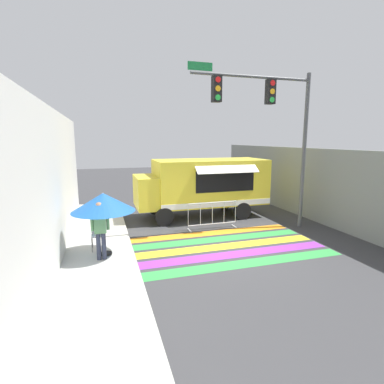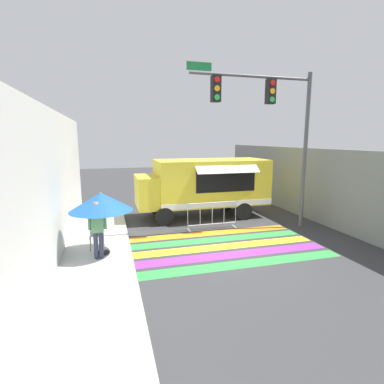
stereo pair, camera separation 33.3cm
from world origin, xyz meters
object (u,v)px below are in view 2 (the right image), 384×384
object	(u,v)px
food_truck	(201,184)
patio_umbrella	(101,202)
traffic_signal_pole	(271,115)
folding_chair	(97,231)
vendor_person	(97,226)
barricade_front	(212,216)

from	to	relation	value
food_truck	patio_umbrella	world-z (taller)	food_truck
traffic_signal_pole	patio_umbrella	xyz separation A→B (m)	(-6.31, -1.22, -2.77)
traffic_signal_pole	folding_chair	xyz separation A→B (m)	(-6.51, -0.61, -3.85)
food_truck	folding_chair	distance (m)	5.80
food_truck	folding_chair	world-z (taller)	food_truck
folding_chair	vendor_person	bearing A→B (deg)	-99.82
food_truck	traffic_signal_pole	distance (m)	4.48
food_truck	traffic_signal_pole	xyz separation A→B (m)	(1.89, -2.78, 2.96)
traffic_signal_pole	folding_chair	size ratio (longest dim) A/B	6.76
traffic_signal_pole	vendor_person	bearing A→B (deg)	-166.30
traffic_signal_pole	patio_umbrella	distance (m)	7.00
food_truck	patio_umbrella	xyz separation A→B (m)	(-4.42, -4.00, 0.20)
patio_umbrella	vendor_person	distance (m)	0.75
food_truck	patio_umbrella	bearing A→B (deg)	-137.91
traffic_signal_pole	barricade_front	bearing A→B (deg)	159.20
food_truck	traffic_signal_pole	world-z (taller)	traffic_signal_pole
folding_chair	barricade_front	size ratio (longest dim) A/B	0.44
food_truck	vendor_person	distance (m)	6.30
folding_chair	barricade_front	world-z (taller)	barricade_front
food_truck	barricade_front	size ratio (longest dim) A/B	2.90
patio_umbrella	barricade_front	xyz separation A→B (m)	(4.27, 2.00, -1.23)
patio_umbrella	folding_chair	bearing A→B (deg)	108.13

